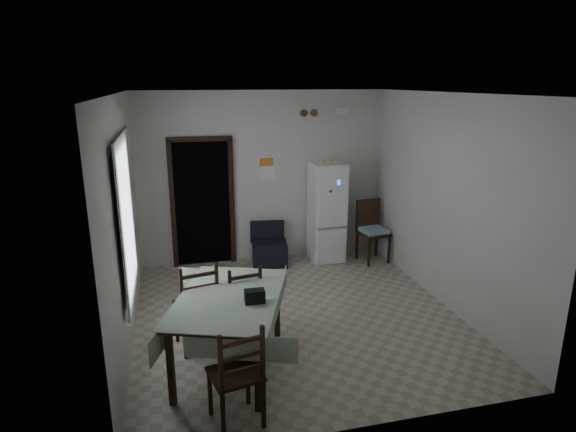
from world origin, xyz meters
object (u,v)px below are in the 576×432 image
at_px(fridge, 327,212).
at_px(dining_chair_far_right, 241,302).
at_px(corner_chair, 374,232).
at_px(dining_chair_near_head, 235,372).
at_px(navy_seat, 270,244).
at_px(dining_chair_far_left, 196,304).
at_px(dining_table, 230,332).

relative_size(fridge, dining_chair_far_right, 1.73).
xyz_separation_m(corner_chair, dining_chair_near_head, (-2.87, -3.52, -0.02)).
distance_m(navy_seat, dining_chair_far_left, 2.77).
relative_size(dining_table, dining_chair_near_head, 1.56).
xyz_separation_m(navy_seat, corner_chair, (1.77, -0.30, 0.18)).
bearing_deg(dining_chair_far_left, dining_table, 110.32).
bearing_deg(dining_table, navy_seat, 90.41).
bearing_deg(dining_chair_far_left, fridge, -146.60).
bearing_deg(fridge, dining_table, -126.95).
bearing_deg(dining_chair_near_head, dining_chair_far_left, -91.86).
bearing_deg(fridge, dining_chair_far_left, -136.68).
bearing_deg(dining_chair_far_right, fridge, -136.73).
xyz_separation_m(navy_seat, dining_chair_near_head, (-1.11, -3.83, 0.16)).
relative_size(dining_chair_far_left, dining_chair_far_right, 1.10).
bearing_deg(dining_table, corner_chair, 63.01).
height_order(fridge, corner_chair, fridge).
relative_size(fridge, navy_seat, 2.43).
xyz_separation_m(fridge, dining_chair_far_left, (-2.38, -2.40, -0.31)).
distance_m(dining_table, dining_chair_near_head, 0.91).
height_order(dining_table, dining_chair_near_head, dining_chair_near_head).
height_order(corner_chair, dining_chair_near_head, corner_chair).
bearing_deg(dining_chair_far_left, corner_chair, -158.04).
bearing_deg(dining_table, dining_chair_far_left, 142.08).
bearing_deg(dining_chair_far_left, dining_chair_far_right, 171.32).
relative_size(corner_chair, dining_chair_near_head, 1.03).
relative_size(dining_table, dining_chair_far_right, 1.63).
bearing_deg(corner_chair, navy_seat, 161.53).
xyz_separation_m(corner_chair, dining_chair_far_left, (-3.14, -2.09, 0.01)).
bearing_deg(navy_seat, dining_chair_far_left, -111.81).
xyz_separation_m(navy_seat, dining_chair_far_left, (-1.37, -2.40, 0.19)).
height_order(dining_table, dining_chair_far_left, dining_chair_far_left).
xyz_separation_m(fridge, dining_chair_near_head, (-2.12, -3.83, -0.34)).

